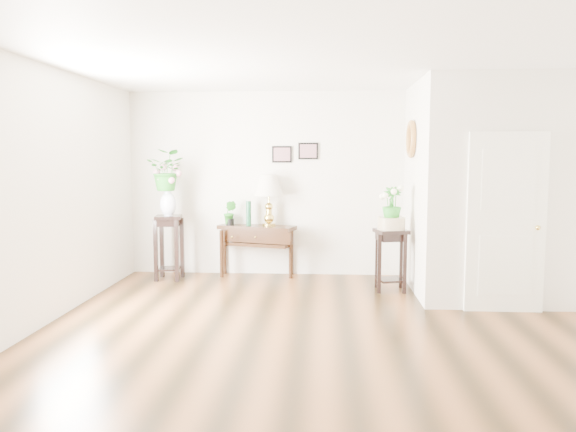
# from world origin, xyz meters

# --- Properties ---
(floor) EXTENTS (6.00, 5.50, 0.02)m
(floor) POSITION_xyz_m (0.00, 0.00, 0.00)
(floor) COLOR brown
(floor) RESTS_ON ground
(ceiling) EXTENTS (6.00, 5.50, 0.02)m
(ceiling) POSITION_xyz_m (0.00, 0.00, 2.80)
(ceiling) COLOR white
(ceiling) RESTS_ON ground
(wall_back) EXTENTS (6.00, 0.02, 2.80)m
(wall_back) POSITION_xyz_m (0.00, 2.75, 1.40)
(wall_back) COLOR silver
(wall_back) RESTS_ON ground
(wall_front) EXTENTS (6.00, 0.02, 2.80)m
(wall_front) POSITION_xyz_m (0.00, -2.75, 1.40)
(wall_front) COLOR silver
(wall_front) RESTS_ON ground
(wall_left) EXTENTS (0.02, 5.50, 2.80)m
(wall_left) POSITION_xyz_m (-3.00, 0.00, 1.40)
(wall_left) COLOR silver
(wall_left) RESTS_ON ground
(partition) EXTENTS (1.80, 1.95, 2.80)m
(partition) POSITION_xyz_m (2.10, 1.77, 1.40)
(partition) COLOR silver
(partition) RESTS_ON floor
(door) EXTENTS (0.90, 0.05, 2.10)m
(door) POSITION_xyz_m (2.10, 0.78, 1.05)
(door) COLOR white
(door) RESTS_ON floor
(art_print_left) EXTENTS (0.30, 0.02, 0.25)m
(art_print_left) POSITION_xyz_m (-0.65, 2.73, 1.85)
(art_print_left) COLOR black
(art_print_left) RESTS_ON wall_back
(art_print_right) EXTENTS (0.30, 0.02, 0.25)m
(art_print_right) POSITION_xyz_m (-0.25, 2.73, 1.90)
(art_print_right) COLOR black
(art_print_right) RESTS_ON wall_back
(wall_ornament) EXTENTS (0.07, 0.51, 0.51)m
(wall_ornament) POSITION_xyz_m (1.16, 1.90, 2.05)
(wall_ornament) COLOR #B28042
(wall_ornament) RESTS_ON partition
(console_table) EXTENTS (1.23, 0.71, 0.78)m
(console_table) POSITION_xyz_m (-1.02, 2.57, 0.39)
(console_table) COLOR black
(console_table) RESTS_ON floor
(table_lamp) EXTENTS (0.56, 0.56, 0.78)m
(table_lamp) POSITION_xyz_m (-0.84, 2.57, 1.13)
(table_lamp) COLOR gold
(table_lamp) RESTS_ON console_table
(green_vase) EXTENTS (0.09, 0.09, 0.37)m
(green_vase) POSITION_xyz_m (-1.15, 2.57, 0.95)
(green_vase) COLOR #164F2F
(green_vase) RESTS_ON console_table
(potted_plant) EXTENTS (0.23, 0.20, 0.36)m
(potted_plant) POSITION_xyz_m (-1.43, 2.57, 0.95)
(potted_plant) COLOR #258321
(potted_plant) RESTS_ON console_table
(plant_stand_a) EXTENTS (0.43, 0.43, 0.95)m
(plant_stand_a) POSITION_xyz_m (-2.29, 2.25, 0.48)
(plant_stand_a) COLOR black
(plant_stand_a) RESTS_ON floor
(porcelain_vase) EXTENTS (0.31, 0.31, 0.41)m
(porcelain_vase) POSITION_xyz_m (-2.29, 2.25, 1.18)
(porcelain_vase) COLOR white
(porcelain_vase) RESTS_ON plant_stand_a
(lily_arrangement) EXTENTS (0.58, 0.51, 0.60)m
(lily_arrangement) POSITION_xyz_m (-2.29, 2.25, 1.65)
(lily_arrangement) COLOR #258321
(lily_arrangement) RESTS_ON porcelain_vase
(plant_stand_b) EXTENTS (0.48, 0.48, 0.84)m
(plant_stand_b) POSITION_xyz_m (0.90, 1.75, 0.42)
(plant_stand_b) COLOR black
(plant_stand_b) RESTS_ON floor
(ceramic_bowl) EXTENTS (0.41, 0.41, 0.17)m
(ceramic_bowl) POSITION_xyz_m (0.90, 1.75, 0.92)
(ceramic_bowl) COLOR beige
(ceramic_bowl) RESTS_ON plant_stand_b
(narcissus) EXTENTS (0.29, 0.29, 0.45)m
(narcissus) POSITION_xyz_m (0.90, 1.75, 1.19)
(narcissus) COLOR #258321
(narcissus) RESTS_ON ceramic_bowl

